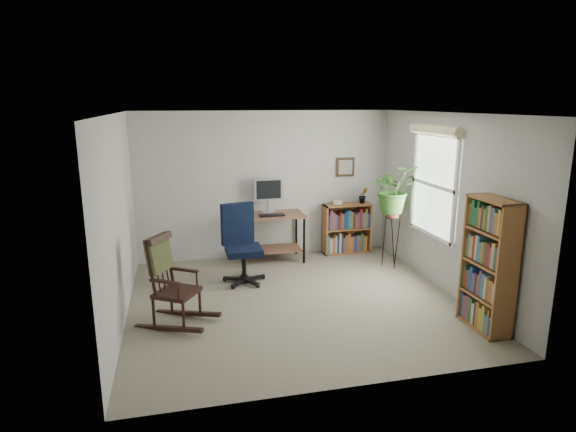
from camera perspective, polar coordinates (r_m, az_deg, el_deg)
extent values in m
cube|color=gray|center=(6.37, 0.84, -10.05)|extent=(4.20, 4.00, 0.00)
cube|color=white|center=(5.85, 0.92, 12.08)|extent=(4.20, 4.00, 0.00)
cube|color=#B9BAB5|center=(7.91, -2.67, 3.67)|extent=(4.20, 0.00, 2.40)
cube|color=#B9BAB5|center=(4.16, 7.65, -5.46)|extent=(4.20, 0.00, 2.40)
cube|color=#B9BAB5|center=(5.86, -19.46, -0.55)|extent=(0.00, 4.00, 2.40)
cube|color=#B9BAB5|center=(6.81, 18.29, 1.41)|extent=(0.00, 4.00, 2.40)
cube|color=black|center=(7.59, -1.94, 0.10)|extent=(0.40, 0.15, 0.02)
imported|color=#346B25|center=(7.46, 12.58, 5.86)|extent=(1.69, 1.88, 1.46)
imported|color=#346B25|center=(8.27, 8.87, 1.89)|extent=(0.13, 0.24, 0.11)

